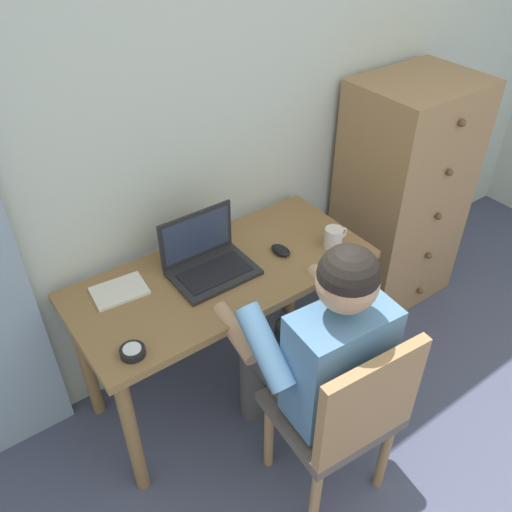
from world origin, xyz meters
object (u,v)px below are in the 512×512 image
desk (223,291)px  notebook_pad (119,291)px  dresser (402,196)px  desk_clock (133,352)px  person_seated (316,347)px  laptop (208,260)px  computer_mouse (281,250)px  chair (343,413)px  coffee_mug (334,238)px

desk → notebook_pad: size_ratio=6.07×
dresser → desk_clock: bearing=-171.1°
person_seated → laptop: (-0.11, 0.57, 0.09)m
person_seated → notebook_pad: size_ratio=5.73×
laptop → computer_mouse: 0.33m
desk → person_seated: 0.53m
dresser → chair: dresser is taller
desk → person_seated: person_seated is taller
chair → coffee_mug: size_ratio=7.38×
computer_mouse → notebook_pad: (-0.67, 0.18, -0.01)m
person_seated → desk_clock: size_ratio=13.37×
notebook_pad → desk_clock: bearing=-101.5°
desk → desk_clock: size_ratio=14.17×
chair → desk_clock: (-0.56, 0.51, 0.24)m
desk → desk_clock: 0.55m
desk → dresser: size_ratio=1.01×
computer_mouse → notebook_pad: bearing=157.9°
dresser → notebook_pad: 1.59m
computer_mouse → chair: bearing=-115.7°
laptop → coffee_mug: bearing=-19.6°
person_seated → notebook_pad: 0.81m
chair → desk_clock: size_ratio=9.84×
dresser → person_seated: dresser is taller
chair → coffee_mug: chair is taller
desk → laptop: (-0.04, 0.05, 0.16)m
person_seated → laptop: size_ratio=3.53×
dresser → computer_mouse: (-0.91, -0.11, 0.11)m
dresser → desk_clock: dresser is taller
desk → notebook_pad: bearing=161.5°
laptop → desk_clock: laptop is taller
computer_mouse → dresser: bearing=-0.6°
computer_mouse → desk_clock: computer_mouse is taller
person_seated → coffee_mug: (0.42, 0.38, 0.09)m
chair → laptop: (-0.09, 0.75, 0.28)m
person_seated → coffee_mug: size_ratio=10.03×
laptop → notebook_pad: bearing=166.7°
desk → desk_clock: desk_clock is taller
laptop → coffee_mug: size_ratio=2.84×
dresser → laptop: dresser is taller
dresser → chair: 1.38m
laptop → notebook_pad: (-0.36, 0.09, -0.05)m
notebook_pad → person_seated: bearing=-48.9°
computer_mouse → notebook_pad: size_ratio=0.48×
desk → notebook_pad: 0.44m
desk → dresser: dresser is taller
laptop → desk: bearing=-51.3°
notebook_pad → computer_mouse: bearing=-9.2°
dresser → notebook_pad: (-1.59, 0.07, 0.10)m
dresser → computer_mouse: 0.93m
notebook_pad → dresser: bearing=3.0°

